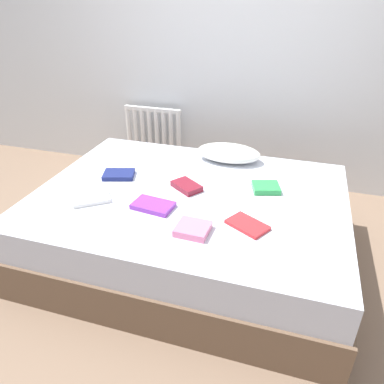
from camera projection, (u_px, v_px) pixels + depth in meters
ground_plane at (190, 254)px, 2.60m from camera, size 8.00×8.00×0.00m
back_wall at (238, 23)px, 3.04m from camera, size 6.00×0.10×2.80m
bed at (190, 225)px, 2.48m from camera, size 2.00×1.50×0.50m
radiator at (153, 134)px, 3.59m from camera, size 0.57×0.04×0.52m
pillow at (229, 153)px, 2.77m from camera, size 0.48×0.27×0.12m
textbook_navy at (119, 175)px, 2.55m from camera, size 0.24×0.21×0.03m
textbook_maroon at (187, 186)px, 2.39m from camera, size 0.23×0.22×0.04m
textbook_pink at (193, 229)px, 1.97m from camera, size 0.18×0.17×0.04m
textbook_purple at (153, 206)px, 2.19m from camera, size 0.26×0.18×0.03m
textbook_red at (247, 225)px, 2.02m from camera, size 0.26×0.23×0.02m
textbook_green at (266, 188)px, 2.38m from camera, size 0.21×0.19×0.04m
textbook_white at (91, 198)px, 2.27m from camera, size 0.28×0.27×0.02m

